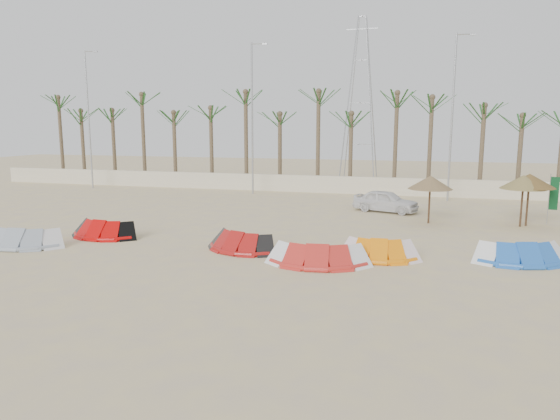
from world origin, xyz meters
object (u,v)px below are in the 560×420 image
(kite_red_right, at_px, (320,252))
(kite_red_mid, at_px, (242,240))
(kite_grey, at_px, (27,236))
(kite_orange, at_px, (380,247))
(parasol_right, at_px, (529,181))
(kite_blue, at_px, (521,250))
(car, at_px, (386,201))
(kite_red_left, at_px, (107,227))
(parasol_mid, at_px, (523,182))
(parasol_left, at_px, (430,182))

(kite_red_right, bearing_deg, kite_red_mid, 161.72)
(kite_grey, bearing_deg, kite_red_right, 2.71)
(kite_orange, bearing_deg, parasol_right, 51.07)
(kite_blue, relative_size, car, 0.98)
(kite_orange, bearing_deg, kite_red_mid, -178.46)
(kite_red_left, bearing_deg, kite_orange, -2.51)
(kite_red_right, height_order, car, car)
(kite_red_left, xyz_separation_m, kite_red_mid, (6.92, -0.70, -0.00))
(kite_red_left, relative_size, car, 0.88)
(kite_orange, bearing_deg, kite_grey, -172.67)
(parasol_right, bearing_deg, kite_blue, -101.96)
(kite_red_mid, distance_m, kite_orange, 5.58)
(parasol_right, height_order, car, parasol_right)
(kite_blue, bearing_deg, kite_orange, -169.51)
(kite_red_left, relative_size, parasol_right, 1.25)
(kite_blue, height_order, parasol_right, parasol_right)
(kite_red_left, distance_m, parasol_right, 20.88)
(kite_red_left, bearing_deg, parasol_mid, 21.78)
(kite_red_mid, xyz_separation_m, kite_blue, (10.78, 1.11, 0.00))
(kite_red_mid, relative_size, kite_orange, 1.13)
(parasol_left, height_order, parasol_right, parasol_right)
(kite_grey, xyz_separation_m, parasol_mid, (21.21, 10.02, 1.86))
(kite_red_mid, bearing_deg, parasol_right, 34.62)
(kite_orange, bearing_deg, kite_blue, 10.49)
(kite_blue, xyz_separation_m, parasol_left, (-3.24, 6.85, 1.74))
(kite_orange, distance_m, parasol_mid, 10.53)
(kite_red_mid, height_order, parasol_right, parasol_right)
(kite_red_left, distance_m, kite_blue, 17.70)
(kite_red_left, bearing_deg, kite_blue, 1.34)
(kite_red_left, xyz_separation_m, car, (12.05, 10.24, 0.23))
(kite_blue, relative_size, parasol_left, 1.49)
(kite_red_right, relative_size, parasol_mid, 1.44)
(parasol_left, distance_m, parasol_right, 4.84)
(parasol_left, bearing_deg, car, 128.99)
(parasol_right, relative_size, car, 0.70)
(kite_grey, distance_m, parasol_left, 19.41)
(kite_red_right, bearing_deg, kite_grey, -177.29)
(parasol_mid, bearing_deg, car, 158.84)
(parasol_left, xyz_separation_m, car, (-2.41, 2.98, -1.51))
(kite_grey, bearing_deg, kite_blue, 8.16)
(parasol_right, bearing_deg, parasol_left, -173.29)
(kite_orange, xyz_separation_m, kite_blue, (5.19, 0.96, 0.00))
(kite_grey, distance_m, kite_orange, 14.88)
(parasol_left, bearing_deg, kite_red_left, -153.34)
(kite_red_mid, relative_size, parasol_left, 1.38)
(kite_red_left, distance_m, kite_red_mid, 6.95)
(kite_red_left, distance_m, parasol_mid, 20.49)
(kite_orange, distance_m, kite_blue, 5.28)
(kite_blue, bearing_deg, kite_red_left, -178.66)
(kite_grey, height_order, kite_blue, same)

